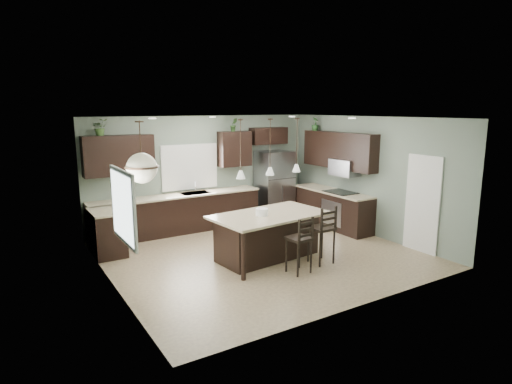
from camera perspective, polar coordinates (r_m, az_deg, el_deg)
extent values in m
plane|color=#9E8466|center=(8.95, 0.81, -8.37)|extent=(6.00, 6.00, 0.00)
cube|color=white|center=(9.56, 21.30, -1.52)|extent=(0.04, 0.82, 2.04)
cube|color=white|center=(10.77, -8.85, 3.34)|extent=(1.35, 0.02, 1.00)
cube|color=white|center=(6.65, -17.41, -1.88)|extent=(0.02, 1.10, 1.00)
cube|color=black|center=(9.35, -19.22, -5.26)|extent=(0.60, 0.90, 0.90)
cube|color=#C1B592|center=(9.24, -19.29, -2.44)|extent=(0.66, 0.96, 0.04)
cube|color=black|center=(10.56, -10.31, -2.96)|extent=(4.20, 0.60, 0.90)
cube|color=#C1B592|center=(10.43, -10.36, -0.47)|extent=(4.20, 0.66, 0.04)
cube|color=gray|center=(10.60, -8.11, -0.14)|extent=(0.70, 0.45, 0.01)
cylinder|color=silver|center=(10.54, -8.06, 0.61)|extent=(0.02, 0.02, 0.28)
cube|color=black|center=(10.03, -17.83, 4.67)|extent=(1.55, 0.34, 0.90)
cube|color=black|center=(11.11, -2.87, 5.77)|extent=(0.85, 0.34, 0.90)
cube|color=black|center=(11.63, 1.69, 7.50)|extent=(1.05, 0.34, 0.45)
cube|color=black|center=(11.08, 10.20, -2.28)|extent=(0.60, 2.35, 0.90)
cube|color=#C1B592|center=(10.96, 10.21, 0.09)|extent=(0.66, 2.35, 0.04)
cube|color=black|center=(10.76, 11.19, -0.02)|extent=(0.58, 0.75, 0.02)
cube|color=gray|center=(10.68, 9.96, -2.78)|extent=(0.01, 0.72, 0.60)
cube|color=black|center=(10.92, 10.98, 5.48)|extent=(0.34, 2.35, 0.90)
cube|color=gray|center=(10.73, 11.70, 3.21)|extent=(0.40, 0.75, 0.40)
cube|color=gray|center=(11.63, 2.48, 0.92)|extent=(0.90, 0.74, 1.85)
cube|color=black|center=(8.61, 1.82, -5.93)|extent=(2.40, 1.52, 0.92)
cylinder|color=white|center=(8.35, 0.78, -2.68)|extent=(0.24, 0.24, 0.14)
cube|color=black|center=(7.90, 5.73, -6.99)|extent=(0.43, 0.43, 1.08)
cube|color=black|center=(8.43, 8.71, -5.60)|extent=(0.43, 0.43, 1.16)
imported|color=#355424|center=(9.87, -20.06, 8.11)|extent=(0.33, 0.28, 0.36)
imported|color=#2E5224|center=(11.03, -2.99, 8.96)|extent=(0.21, 0.18, 0.34)
imported|color=#255023|center=(11.54, 7.89, 8.99)|extent=(0.25, 0.25, 0.35)
plane|color=slate|center=(10.97, -6.93, 2.74)|extent=(6.00, 0.00, 6.00)
plane|color=slate|center=(6.50, 14.05, -3.37)|extent=(6.00, 0.00, 6.00)
plane|color=slate|center=(7.44, -19.02, -1.81)|extent=(0.00, 5.50, 5.50)
plane|color=slate|center=(10.49, 14.79, 2.06)|extent=(0.00, 5.50, 5.50)
plane|color=white|center=(8.44, 0.87, 9.86)|extent=(6.00, 6.00, 0.00)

